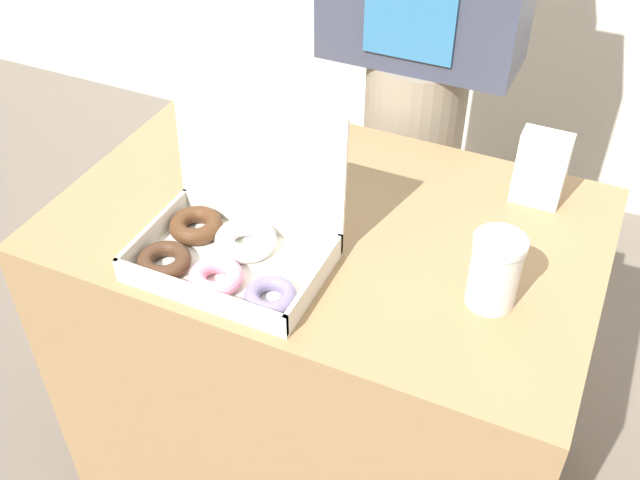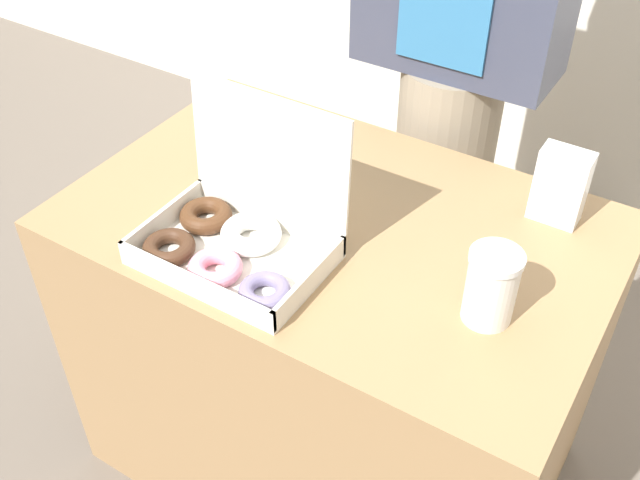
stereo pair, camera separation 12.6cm
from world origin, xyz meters
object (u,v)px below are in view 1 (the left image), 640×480
(person_customer, at_px, (422,41))
(napkin_holder, at_px, (541,169))
(donut_box, at_px, (229,241))
(coffee_cup, at_px, (495,271))

(person_customer, bearing_deg, napkin_holder, -39.95)
(donut_box, height_order, coffee_cup, donut_box)
(napkin_holder, relative_size, person_customer, 0.09)
(donut_box, xyz_separation_m, person_customer, (0.12, 0.68, 0.10))
(coffee_cup, xyz_separation_m, person_customer, (-0.33, 0.59, 0.08))
(donut_box, bearing_deg, person_customer, 80.40)
(coffee_cup, distance_m, napkin_holder, 0.31)
(donut_box, relative_size, coffee_cup, 2.49)
(person_customer, bearing_deg, coffee_cup, -60.93)
(donut_box, bearing_deg, napkin_holder, 41.18)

